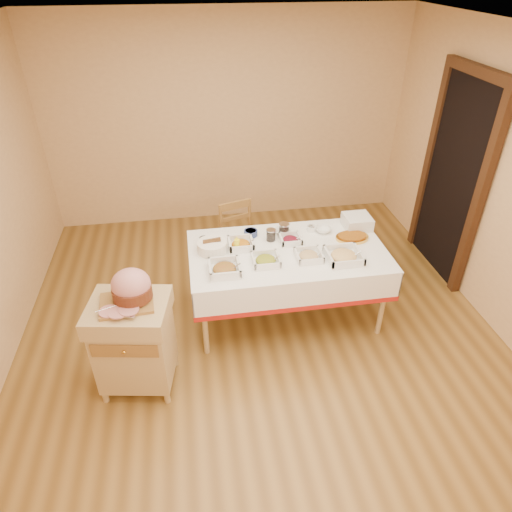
{
  "coord_description": "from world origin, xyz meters",
  "views": [
    {
      "loc": [
        -0.56,
        -3.15,
        3.04
      ],
      "look_at": [
        -0.01,
        0.2,
        0.79
      ],
      "focal_mm": 32.0,
      "sensor_mm": 36.0,
      "label": 1
    }
  ],
  "objects": [
    {
      "name": "bread_basket",
      "position": [
        -0.39,
        0.39,
        0.81
      ],
      "size": [
        0.27,
        0.27,
        0.12
      ],
      "color": "white",
      "rests_on": "dining_table"
    },
    {
      "name": "serving_dish_f",
      "position": [
        0.35,
        0.43,
        0.79
      ],
      "size": [
        0.2,
        0.2,
        0.09
      ],
      "color": "white",
      "rests_on": "dining_table"
    },
    {
      "name": "serving_dish_d",
      "position": [
        0.76,
        0.07,
        0.8
      ],
      "size": [
        0.3,
        0.3,
        0.11
      ],
      "color": "white",
      "rests_on": "dining_table"
    },
    {
      "name": "room_shell",
      "position": [
        0.0,
        0.0,
        1.3
      ],
      "size": [
        5.0,
        5.0,
        5.0
      ],
      "color": "brown",
      "rests_on": "ground"
    },
    {
      "name": "dining_table",
      "position": [
        0.3,
        0.3,
        0.6
      ],
      "size": [
        1.82,
        1.02,
        0.76
      ],
      "color": "tan",
      "rests_on": "ground"
    },
    {
      "name": "preserve_jar_left",
      "position": [
        0.18,
        0.5,
        0.81
      ],
      "size": [
        0.09,
        0.09,
        0.12
      ],
      "color": "silver",
      "rests_on": "dining_table"
    },
    {
      "name": "small_bowl_left",
      "position": [
        -0.45,
        0.55,
        0.79
      ],
      "size": [
        0.12,
        0.12,
        0.05
      ],
      "color": "white",
      "rests_on": "dining_table"
    },
    {
      "name": "small_bowl_right",
      "position": [
        0.61,
        0.62,
        0.79
      ],
      "size": [
        0.1,
        0.1,
        0.05
      ],
      "color": "white",
      "rests_on": "dining_table"
    },
    {
      "name": "plate_stack",
      "position": [
        1.07,
        0.6,
        0.82
      ],
      "size": [
        0.26,
        0.26,
        0.13
      ],
      "color": "white",
      "rests_on": "dining_table"
    },
    {
      "name": "preserve_jar_right",
      "position": [
        0.32,
        0.56,
        0.82
      ],
      "size": [
        0.1,
        0.1,
        0.13
      ],
      "color": "silver",
      "rests_on": "dining_table"
    },
    {
      "name": "serving_dish_b",
      "position": [
        0.06,
        0.13,
        0.79
      ],
      "size": [
        0.24,
        0.24,
        0.1
      ],
      "color": "white",
      "rests_on": "dining_table"
    },
    {
      "name": "small_bowl_mid",
      "position": [
        0.0,
        0.62,
        0.79
      ],
      "size": [
        0.13,
        0.13,
        0.06
      ],
      "color": "navy",
      "rests_on": "dining_table"
    },
    {
      "name": "ham_on_board",
      "position": [
        -1.05,
        -0.35,
        0.97
      ],
      "size": [
        0.42,
        0.4,
        0.28
      ],
      "color": "olive",
      "rests_on": "butcher_cart"
    },
    {
      "name": "serving_dish_e",
      "position": [
        -0.12,
        0.42,
        0.79
      ],
      "size": [
        0.24,
        0.23,
        0.11
      ],
      "color": "white",
      "rests_on": "dining_table"
    },
    {
      "name": "bowl_white_imported",
      "position": [
        0.31,
        0.61,
        0.78
      ],
      "size": [
        0.2,
        0.2,
        0.04
      ],
      "primitive_type": "imported",
      "rotation": [
        0.0,
        0.0,
        0.36
      ],
      "color": "white",
      "rests_on": "dining_table"
    },
    {
      "name": "brass_platter",
      "position": [
        0.95,
        0.4,
        0.78
      ],
      "size": [
        0.32,
        0.23,
        0.04
      ],
      "color": "gold",
      "rests_on": "dining_table"
    },
    {
      "name": "butcher_cart",
      "position": [
        -1.09,
        -0.38,
        0.48
      ],
      "size": [
        0.68,
        0.6,
        0.85
      ],
      "color": "tan",
      "rests_on": "ground"
    },
    {
      "name": "serving_dish_c",
      "position": [
        0.46,
        0.14,
        0.79
      ],
      "size": [
        0.23,
        0.23,
        0.09
      ],
      "color": "white",
      "rests_on": "dining_table"
    },
    {
      "name": "mustard_bottle",
      "position": [
        -0.17,
        0.36,
        0.83
      ],
      "size": [
        0.05,
        0.05,
        0.16
      ],
      "color": "#FFF11A",
      "rests_on": "dining_table"
    },
    {
      "name": "serving_dish_a",
      "position": [
        -0.31,
        0.05,
        0.8
      ],
      "size": [
        0.27,
        0.27,
        0.12
      ],
      "color": "white",
      "rests_on": "dining_table"
    },
    {
      "name": "bowl_small_imported",
      "position": [
        0.72,
        0.57,
        0.78
      ],
      "size": [
        0.19,
        0.19,
        0.05
      ],
      "primitive_type": "imported",
      "rotation": [
        0.0,
        0.0,
        0.29
      ],
      "color": "white",
      "rests_on": "dining_table"
    },
    {
      "name": "doorway",
      "position": [
        2.2,
        0.9,
        1.11
      ],
      "size": [
        0.09,
        1.1,
        2.2
      ],
      "color": "black",
      "rests_on": "ground"
    },
    {
      "name": "dining_chair",
      "position": [
        -0.05,
        1.02,
        0.45
      ],
      "size": [
        0.48,
        0.47,
        0.87
      ],
      "color": "olive",
      "rests_on": "ground"
    }
  ]
}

